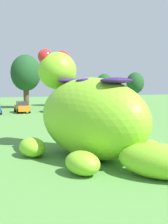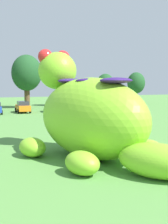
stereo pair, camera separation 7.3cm
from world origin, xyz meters
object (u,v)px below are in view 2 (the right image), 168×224
at_px(car_green, 53,106).
at_px(spectator_wandering, 93,112).
at_px(spectator_mid_field, 116,132).
at_px(giant_inflatable_creature, 91,117).
at_px(car_red, 75,105).
at_px(car_orange, 23,107).
at_px(spectator_by_cars, 112,120).

distance_m(car_green, spectator_wandering, 10.54).
distance_m(spectator_mid_field, spectator_wandering, 14.70).
xyz_separation_m(giant_inflatable_creature, car_green, (5.92, 27.24, -1.55)).
relative_size(giant_inflatable_creature, car_green, 2.79).
relative_size(car_red, spectator_wandering, 2.46).
relative_size(car_orange, spectator_mid_field, 2.43).
bearing_deg(car_green, spectator_by_cars, -87.91).
height_order(giant_inflatable_creature, car_red, giant_inflatable_creature).
distance_m(car_orange, spectator_mid_field, 25.35).
relative_size(spectator_mid_field, spectator_by_cars, 1.00).
bearing_deg(car_green, car_red, 10.00).
bearing_deg(spectator_by_cars, giant_inflatable_creature, -124.68).
xyz_separation_m(giant_inflatable_creature, spectator_by_cars, (6.57, 9.49, -1.56)).
bearing_deg(spectator_mid_field, car_green, 83.79).
bearing_deg(giant_inflatable_creature, spectator_wandering, 64.83).
bearing_deg(spectator_wandering, spectator_by_cars, -100.47).
xyz_separation_m(car_red, spectator_mid_field, (-6.60, -24.99, -0.01)).
xyz_separation_m(spectator_by_cars, spectator_wandering, (1.37, 7.40, 0.00)).
distance_m(giant_inflatable_creature, spectator_by_cars, 11.65).
xyz_separation_m(car_green, car_red, (3.95, 0.70, 0.00)).
relative_size(car_orange, spectator_wandering, 2.43).
height_order(giant_inflatable_creature, spectator_mid_field, giant_inflatable_creature).
xyz_separation_m(car_orange, car_red, (8.27, -0.31, 0.00)).
bearing_deg(spectator_wandering, car_red, 80.04).
distance_m(car_green, spectator_by_cars, 17.76).
bearing_deg(spectator_wandering, giant_inflatable_creature, -115.17).
bearing_deg(spectator_by_cars, car_green, 92.09).
bearing_deg(car_orange, giant_inflatable_creature, -93.26).
relative_size(spectator_by_cars, spectator_wandering, 1.00).
bearing_deg(car_green, spectator_mid_field, -96.21).
xyz_separation_m(spectator_mid_field, spectator_wandering, (4.66, 13.94, 0.00)).
distance_m(car_red, spectator_wandering, 11.21).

